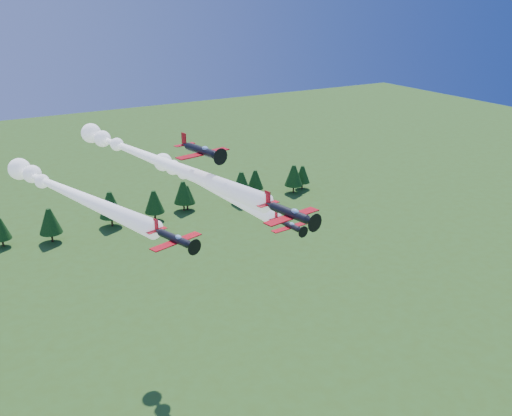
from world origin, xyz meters
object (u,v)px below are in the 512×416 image
plane_right (201,181)px  plane_slot (201,151)px  plane_left (65,190)px  plane_lead (149,157)px

plane_right → plane_slot: 26.11m
plane_left → plane_right: size_ratio=0.99×
plane_slot → plane_left: bearing=126.9°
plane_left → plane_slot: size_ratio=4.89×
plane_right → plane_slot: bearing=-119.6°
plane_slot → plane_right: bearing=54.9°
plane_lead → plane_right: (11.72, 6.03, -7.81)m
plane_left → plane_slot: (16.37, -14.59, 7.45)m
plane_lead → plane_right: size_ratio=1.29×
plane_lead → plane_right: 15.32m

